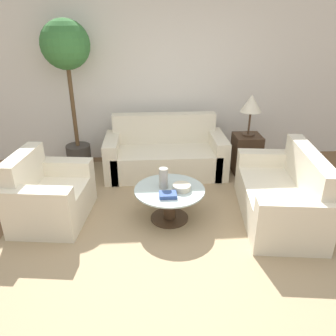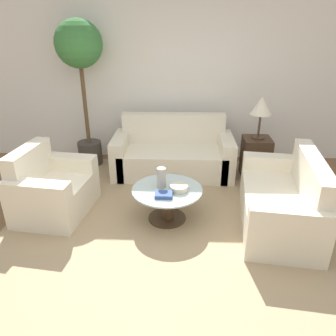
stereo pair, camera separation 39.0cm
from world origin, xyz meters
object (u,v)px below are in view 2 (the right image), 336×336
Objects in this scene: table_lamp at (262,107)px; book_stack at (164,195)px; vase at (161,178)px; loveseat at (285,203)px; potted_plant at (80,62)px; bowl at (179,188)px; sofa_main at (173,155)px; coffee_table at (167,200)px; armchair at (51,191)px.

table_lamp is 3.16× the size of book_stack.
vase is at bearing -137.90° from table_lamp.
potted_plant is at bearing -114.36° from loveseat.
vase is 0.24m from book_stack.
table_lamp is at bearing 42.10° from vase.
sofa_main is at bearing 94.31° from bowl.
book_stack reaches higher than coffee_table.
bowl is at bearing -12.68° from coffee_table.
loveseat is at bearing -1.14° from bowl.
potted_plant reaches higher than sofa_main.
book_stack is at bearing -94.96° from armchair.
vase reaches higher than coffee_table.
armchair is at bearing -93.72° from potted_plant.
book_stack is (-1.29, -1.41, -0.63)m from table_lamp.
coffee_table is at bearing 167.32° from bowl.
book_stack is (1.29, -1.76, -1.18)m from potted_plant.
loveseat is 1.51m from table_lamp.
coffee_table is 1.34× the size of table_lamp.
sofa_main is at bearing 87.41° from book_stack.
sofa_main is 1.53m from book_stack.
armchair is at bearing -86.45° from loveseat.
coffee_table is (-1.34, 0.05, -0.02)m from loveseat.
coffee_table is 1.94m from table_lamp.
table_lamp is at bearing 44.46° from coffee_table.
potted_plant reaches higher than bowl.
loveseat is 6.46× the size of vase.
sofa_main reaches higher than coffee_table.
loveseat is at bearing 4.77° from book_stack.
vase is (1.26, -1.55, -1.08)m from potted_plant.
loveseat is at bearing -86.55° from table_lamp.
vase is (-1.41, 0.09, 0.24)m from loveseat.
potted_plant is at bearing 3.48° from armchair.
vase is at bearing -50.93° from potted_plant.
loveseat reaches higher than armchair.
loveseat is 1.34m from coffee_table.
sofa_main is 1.89m from armchair.
sofa_main is 1.91m from potted_plant.
loveseat is at bearing -46.91° from sofa_main.
potted_plant reaches higher than table_lamp.
bowl is (0.10, -1.37, 0.16)m from sofa_main.
potted_plant is (-1.35, 0.24, 1.33)m from sofa_main.
loveseat reaches higher than coffee_table.
armchair reaches higher than book_stack.
potted_plant reaches higher than armchair.
potted_plant reaches higher than book_stack.
vase is 1.27× the size of book_stack.
bowl is 1.07× the size of book_stack.
table_lamp is 2.02m from book_stack.
coffee_table is at bearing 80.02° from book_stack.
sofa_main is 0.81× the size of potted_plant.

